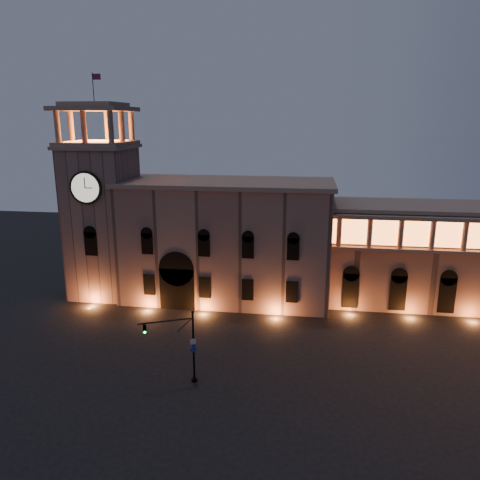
{
  "coord_description": "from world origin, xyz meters",
  "views": [
    {
      "loc": [
        9.59,
        -43.72,
        26.09
      ],
      "look_at": [
        0.93,
        16.0,
        10.47
      ],
      "focal_mm": 35.0,
      "sensor_mm": 36.0,
      "label": 1
    }
  ],
  "objects": [
    {
      "name": "government_building",
      "position": [
        -2.08,
        21.93,
        8.77
      ],
      "size": [
        30.8,
        12.8,
        17.6
      ],
      "color": "#815F54",
      "rests_on": "ground"
    },
    {
      "name": "colonnade_wing",
      "position": [
        32.0,
        23.92,
        7.33
      ],
      "size": [
        40.6,
        11.5,
        14.5
      ],
      "color": "#7C5A4F",
      "rests_on": "ground"
    },
    {
      "name": "traffic_light",
      "position": [
        -2.07,
        -2.36,
        4.09
      ],
      "size": [
        5.26,
        2.52,
        7.78
      ],
      "rotation": [
        0.0,
        0.0,
        0.41
      ],
      "color": "black",
      "rests_on": "ground"
    },
    {
      "name": "clock_tower",
      "position": [
        -20.5,
        20.98,
        12.5
      ],
      "size": [
        9.8,
        9.8,
        32.4
      ],
      "color": "#815F54",
      "rests_on": "ground"
    },
    {
      "name": "ground",
      "position": [
        0.0,
        0.0,
        0.0
      ],
      "size": [
        160.0,
        160.0,
        0.0
      ],
      "primitive_type": "plane",
      "color": "black",
      "rests_on": "ground"
    }
  ]
}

